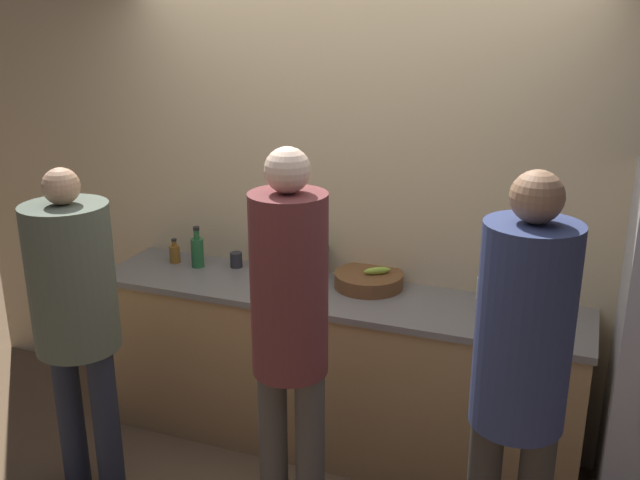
# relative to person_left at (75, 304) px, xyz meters

# --- Properties ---
(ground_plane) EXTENTS (14.00, 14.00, 0.00)m
(ground_plane) POSITION_rel_person_left_xyz_m (1.00, 0.50, -1.04)
(ground_plane) COLOR brown
(wall_back) EXTENTS (5.20, 0.06, 2.60)m
(wall_back) POSITION_rel_person_left_xyz_m (1.00, 1.13, 0.26)
(wall_back) COLOR #D6BC8C
(wall_back) RESTS_ON ground_plane
(counter) EXTENTS (2.65, 0.61, 0.93)m
(counter) POSITION_rel_person_left_xyz_m (1.00, 0.84, -0.57)
(counter) COLOR tan
(counter) RESTS_ON ground_plane
(person_left) EXTENTS (0.40, 0.40, 1.69)m
(person_left) POSITION_rel_person_left_xyz_m (0.00, 0.00, 0.00)
(person_left) COLOR #232838
(person_left) RESTS_ON ground_plane
(person_center) EXTENTS (0.32, 0.32, 1.86)m
(person_center) POSITION_rel_person_left_xyz_m (1.10, 0.02, 0.06)
(person_center) COLOR #4C4742
(person_center) RESTS_ON ground_plane
(person_right) EXTENTS (0.35, 0.35, 1.85)m
(person_right) POSITION_rel_person_left_xyz_m (2.04, -0.04, 0.07)
(person_right) COLOR #38332D
(person_right) RESTS_ON ground_plane
(fruit_bowl) EXTENTS (0.37, 0.37, 0.12)m
(fruit_bowl) POSITION_rel_person_left_xyz_m (1.15, 0.96, -0.07)
(fruit_bowl) COLOR brown
(fruit_bowl) RESTS_ON counter
(utensil_crock) EXTENTS (0.13, 0.13, 0.28)m
(utensil_crock) POSITION_rel_person_left_xyz_m (1.78, 1.03, -0.05)
(utensil_crock) COLOR silver
(utensil_crock) RESTS_ON counter
(bottle_green) EXTENTS (0.07, 0.07, 0.24)m
(bottle_green) POSITION_rel_person_left_xyz_m (0.13, 0.90, -0.01)
(bottle_green) COLOR #236033
(bottle_green) RESTS_ON counter
(bottle_dark) EXTENTS (0.05, 0.05, 0.19)m
(bottle_dark) POSITION_rel_person_left_xyz_m (1.90, 0.74, -0.04)
(bottle_dark) COLOR #333338
(bottle_dark) RESTS_ON counter
(bottle_amber) EXTENTS (0.06, 0.06, 0.14)m
(bottle_amber) POSITION_rel_person_left_xyz_m (-0.03, 0.92, -0.05)
(bottle_amber) COLOR brown
(bottle_amber) RESTS_ON counter
(cup_black) EXTENTS (0.07, 0.07, 0.09)m
(cup_black) POSITION_rel_person_left_xyz_m (0.34, 0.98, -0.07)
(cup_black) COLOR #28282D
(cup_black) RESTS_ON counter
(cup_red) EXTENTS (0.07, 0.07, 0.09)m
(cup_red) POSITION_rel_person_left_xyz_m (0.46, 1.04, -0.07)
(cup_red) COLOR #A33D33
(cup_red) RESTS_ON counter
(potted_plant) EXTENTS (0.13, 0.13, 0.23)m
(potted_plant) POSITION_rel_person_left_xyz_m (0.84, 1.01, 0.02)
(potted_plant) COLOR #3D3D42
(potted_plant) RESTS_ON counter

